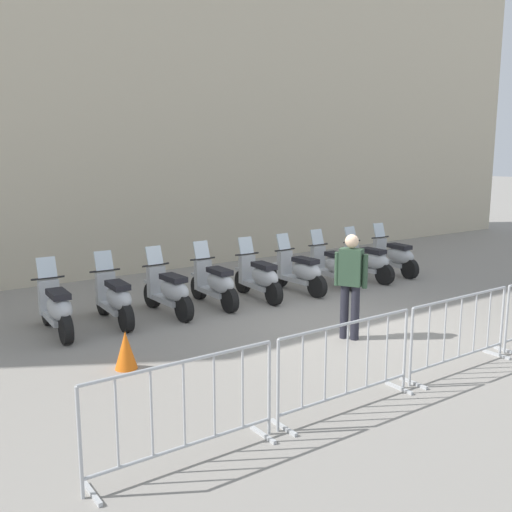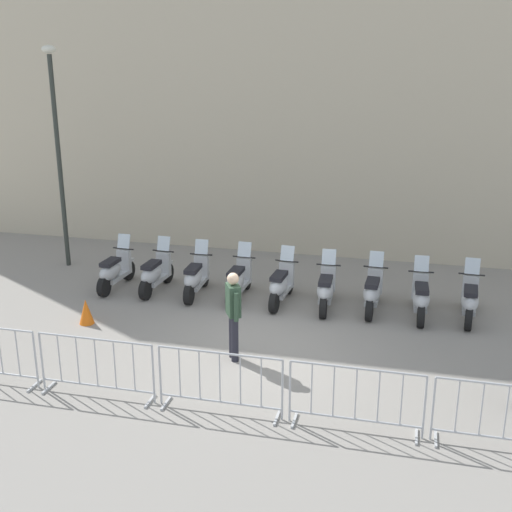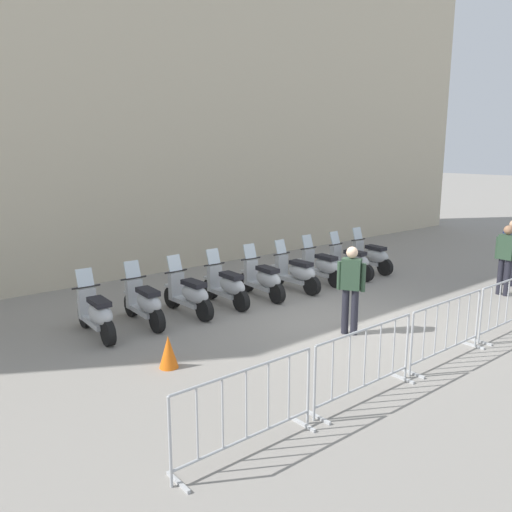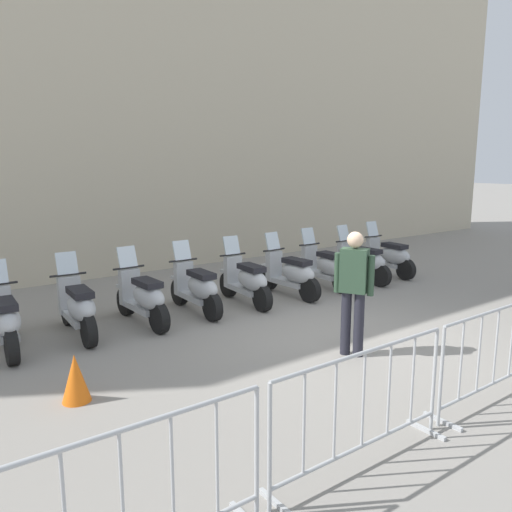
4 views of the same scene
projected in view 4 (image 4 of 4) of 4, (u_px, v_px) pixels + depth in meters
ground_plane at (338, 339)px, 7.64m from camera, size 120.00×120.00×0.00m
building_facade at (127, 10)px, 12.40m from camera, size 28.01×2.56×12.70m
motorcycle_0 at (4, 321)px, 7.04m from camera, size 0.56×1.72×1.24m
motorcycle_1 at (78, 308)px, 7.69m from camera, size 0.56×1.72×1.24m
motorcycle_2 at (143, 298)px, 8.26m from camera, size 0.56×1.72×1.24m
motorcycle_3 at (197, 288)px, 8.89m from camera, size 0.56×1.72×1.24m
motorcycle_4 at (247, 281)px, 9.45m from camera, size 0.56×1.73×1.24m
motorcycle_5 at (291, 274)px, 10.03m from camera, size 0.56×1.73×1.24m
motorcycle_6 at (325, 267)px, 10.70m from camera, size 0.56×1.72×1.24m
motorcycle_7 at (362, 262)px, 11.24m from camera, size 0.56×1.72×1.24m
motorcycle_8 at (388, 257)px, 11.91m from camera, size 0.56×1.73×1.24m
barrier_segment_0 at (123, 510)px, 3.10m from camera, size 2.08×0.45×1.07m
barrier_segment_1 at (363, 410)px, 4.37m from camera, size 2.08×0.45×1.07m
barrier_segment_2 at (495, 355)px, 5.63m from camera, size 2.08×0.45×1.07m
officer_near_row_end at (354, 286)px, 6.85m from camera, size 0.37×0.49×1.73m
traffic_cone at (75, 378)px, 5.61m from camera, size 0.32×0.32×0.55m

